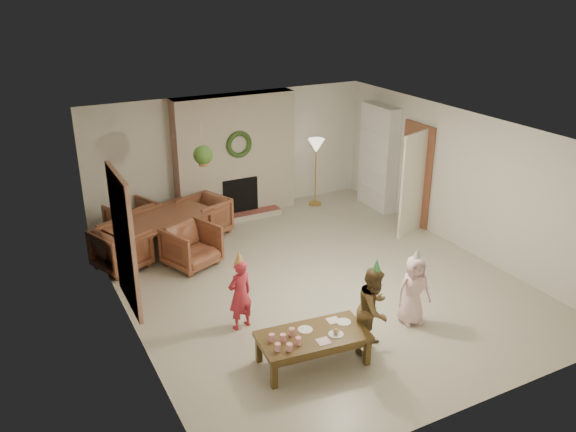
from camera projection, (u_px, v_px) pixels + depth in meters
floor at (315, 280)px, 9.68m from camera, size 7.00×7.00×0.00m
ceiling at (318, 131)px, 8.73m from camera, size 7.00×7.00×0.00m
wall_back at (231, 154)px, 12.08m from camera, size 7.00×0.00×7.00m
wall_front at (479, 316)px, 6.34m from camera, size 7.00×0.00×7.00m
wall_left at (124, 247)px, 7.93m from camera, size 0.00×7.00×7.00m
wall_right at (462, 181)px, 10.49m from camera, size 0.00×7.00×7.00m
fireplace_mass at (235, 156)px, 11.92m from camera, size 2.50×0.40×2.50m
fireplace_hearth at (244, 216)px, 12.08m from camera, size 1.60×0.30×0.12m
fireplace_firebox at (240, 196)px, 12.07m from camera, size 0.75×0.12×0.75m
fireplace_wreath at (239, 144)px, 11.61m from camera, size 0.54×0.10×0.54m
floor_lamp_base at (315, 203)px, 12.88m from camera, size 0.27×0.27×0.03m
floor_lamp_post at (316, 174)px, 12.62m from camera, size 0.03×0.03×1.32m
floor_lamp_shade at (316, 146)px, 12.38m from camera, size 0.35×0.35×0.29m
bookshelf_carcass at (379, 157)px, 12.37m from camera, size 0.30×1.00×2.20m
bookshelf_shelf_a at (376, 186)px, 12.60m from camera, size 0.30×0.92×0.03m
bookshelf_shelf_b at (377, 169)px, 12.45m from camera, size 0.30×0.92×0.03m
bookshelf_shelf_c at (378, 150)px, 12.30m from camera, size 0.30×0.92×0.03m
bookshelf_shelf_d at (379, 132)px, 12.15m from camera, size 0.30×0.92×0.03m
books_row_lower at (380, 182)px, 12.42m from camera, size 0.20×0.40×0.24m
books_row_mid at (375, 162)px, 12.43m from camera, size 0.20×0.44×0.24m
books_row_upper at (381, 146)px, 12.16m from camera, size 0.20×0.36×0.22m
door_frame at (416, 175)px, 11.55m from camera, size 0.05×0.86×2.04m
door_leaf at (413, 184)px, 11.08m from camera, size 0.77×0.32×2.00m
curtain_panel at (124, 241)px, 8.11m from camera, size 0.06×1.20×2.00m
dining_table at (161, 235)px, 10.54m from camera, size 2.16×1.69×0.67m
dining_chair_near at (192, 246)px, 10.02m from camera, size 1.03×1.05×0.74m
dining_chair_far at (133, 221)px, 11.03m from camera, size 1.03×1.05×0.74m
dining_chair_left at (121, 248)px, 9.94m from camera, size 1.05×1.03×0.74m
dining_chair_right at (204, 216)px, 11.26m from camera, size 1.05×1.03×0.74m
hanging_plant_cord at (202, 141)px, 9.54m from camera, size 0.01×0.01×0.70m
hanging_plant_pot at (203, 162)px, 9.68m from camera, size 0.16×0.16×0.12m
hanging_plant_foliage at (203, 155)px, 9.63m from camera, size 0.32×0.32×0.32m
coffee_table_top at (313, 336)px, 7.47m from camera, size 1.47×0.84×0.06m
coffee_table_apron at (313, 341)px, 7.50m from camera, size 1.35×0.72×0.09m
coffee_leg_fl at (274, 375)px, 7.09m from camera, size 0.08×0.08×0.37m
coffee_leg_fr at (367, 352)px, 7.52m from camera, size 0.08×0.08×0.37m
coffee_leg_bl at (259, 349)px, 7.58m from camera, size 0.08×0.08×0.37m
coffee_leg_br at (347, 329)px, 8.01m from camera, size 0.08×0.08×0.37m
cup_a at (278, 347)px, 7.12m from camera, size 0.08×0.08×0.10m
cup_b at (272, 338)px, 7.30m from camera, size 0.08×0.08×0.10m
cup_c at (289, 347)px, 7.12m from camera, size 0.08×0.08×0.10m
cup_d at (283, 338)px, 7.30m from camera, size 0.08×0.08×0.10m
cup_e at (298, 341)px, 7.24m from camera, size 0.08×0.08×0.10m
cup_f at (292, 332)px, 7.43m from camera, size 0.08×0.08×0.10m
plate_a at (305, 330)px, 7.55m from camera, size 0.21×0.21×0.01m
plate_b at (336, 334)px, 7.46m from camera, size 0.21×0.21×0.01m
plate_c at (344, 322)px, 7.71m from camera, size 0.21×0.21×0.01m
food_scoop at (336, 331)px, 7.44m from camera, size 0.08×0.08×0.08m
napkin_left at (323, 341)px, 7.31m from camera, size 0.18×0.18×0.01m
napkin_right at (333, 320)px, 7.75m from camera, size 0.18×0.18×0.01m
child_red at (240, 294)px, 8.19m from camera, size 0.43×0.33×1.06m
party_hat_red at (239, 258)px, 7.97m from camera, size 0.16×0.16×0.20m
child_plaid at (374, 309)px, 7.71m from camera, size 0.73×0.68×1.19m
party_hat_plaid at (377, 266)px, 7.47m from camera, size 0.16×0.16×0.19m
child_pink at (414, 290)px, 8.32m from camera, size 0.56×0.42×1.04m
party_hat_pink at (417, 254)px, 8.11m from camera, size 0.18×0.18×0.19m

